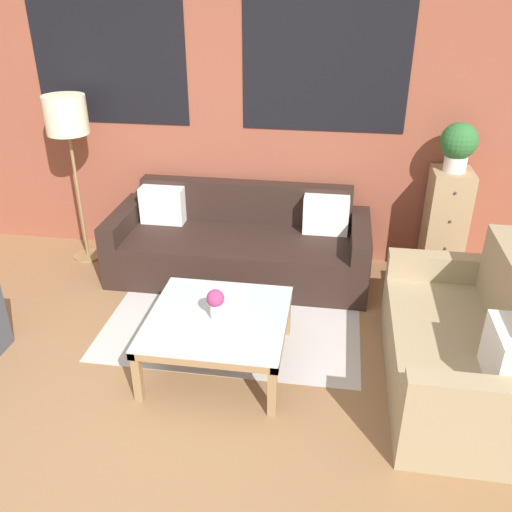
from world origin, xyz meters
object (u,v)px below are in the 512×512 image
at_px(coffee_table, 218,323).
at_px(floor_lamp, 67,122).
at_px(couch_dark, 240,246).
at_px(drawer_cabinet, 444,226).
at_px(settee_vintage, 462,349).
at_px(flower_vase, 215,302).
at_px(potted_plant, 459,144).

distance_m(coffee_table, floor_lamp, 2.38).
xyz_separation_m(couch_dark, drawer_cabinet, (1.79, 0.22, 0.23)).
bearing_deg(couch_dark, coffee_table, -86.21).
relative_size(couch_dark, settee_vintage, 1.45).
bearing_deg(flower_vase, potted_plant, 42.38).
relative_size(settee_vintage, potted_plant, 3.88).
xyz_separation_m(coffee_table, flower_vase, (-0.01, -0.01, 0.18)).
bearing_deg(settee_vintage, flower_vase, -179.42).
bearing_deg(potted_plant, floor_lamp, -177.91).
xyz_separation_m(couch_dark, potted_plant, (1.79, 0.22, 0.96)).
height_order(couch_dark, floor_lamp, floor_lamp).
relative_size(coffee_table, flower_vase, 4.45).
relative_size(drawer_cabinet, potted_plant, 2.49).
xyz_separation_m(floor_lamp, drawer_cabinet, (3.33, 0.12, -0.82)).
height_order(couch_dark, drawer_cabinet, drawer_cabinet).
distance_m(potted_plant, flower_vase, 2.42).
relative_size(floor_lamp, potted_plant, 3.83).
bearing_deg(floor_lamp, coffee_table, -41.18).
xyz_separation_m(couch_dark, coffee_table, (0.09, -1.33, 0.07)).
bearing_deg(settee_vintage, coffee_table, -179.86).
distance_m(settee_vintage, coffee_table, 1.62).
xyz_separation_m(drawer_cabinet, flower_vase, (-1.71, -1.56, 0.02)).
bearing_deg(floor_lamp, settee_vintage, -23.63).
height_order(floor_lamp, drawer_cabinet, floor_lamp).
bearing_deg(potted_plant, flower_vase, -137.62).
relative_size(coffee_table, drawer_cabinet, 0.93).
bearing_deg(drawer_cabinet, coffee_table, -137.74).
relative_size(couch_dark, floor_lamp, 1.47).
height_order(couch_dark, flower_vase, couch_dark).
height_order(drawer_cabinet, flower_vase, drawer_cabinet).
distance_m(settee_vintage, floor_lamp, 3.69).
bearing_deg(potted_plant, coffee_table, -137.73).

